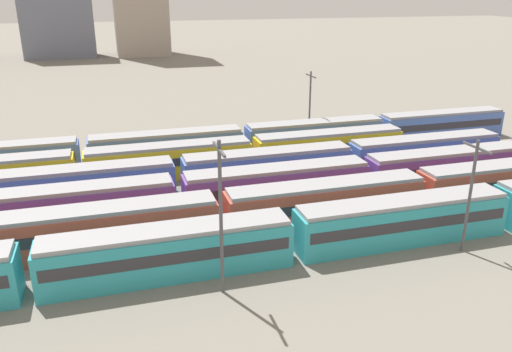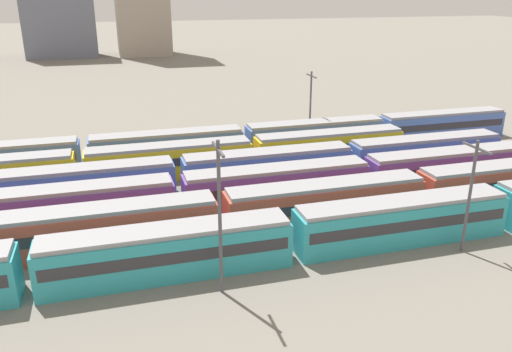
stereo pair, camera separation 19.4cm
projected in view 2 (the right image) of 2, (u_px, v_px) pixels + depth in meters
The scene contains 10 objects.
train_track_0 at pixel (292, 235), 39.21m from camera, with size 74.70×3.06×3.75m.
train_track_1 at pixel (419, 191), 47.67m from camera, with size 112.50×3.06×3.75m.
train_track_2 at pixel (277, 185), 49.18m from camera, with size 93.60×3.06×3.75m.
train_track_3 at pixel (178, 176), 51.60m from camera, with size 74.70×3.06×3.75m.
train_track_4 at pixel (170, 160), 56.24m from camera, with size 55.80×3.06×3.75m.
train_track_5 at pixel (244, 141), 63.48m from camera, with size 74.70×3.06×3.75m.
catenary_pole_0 at pixel (220, 212), 33.24m from camera, with size 0.24×3.20×10.86m.
catenary_pole_1 at pixel (310, 103), 67.87m from camera, with size 0.24×3.20×9.53m.
catenary_pole_2 at pixel (470, 191), 39.05m from camera, with size 0.24×3.20×9.14m.
distant_building_2 at pixel (58, 9), 150.89m from camera, with size 20.21×12.29×27.90m, color slate.
Camera 2 is at (12.67, -33.12, 19.63)m, focal length 36.02 mm.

